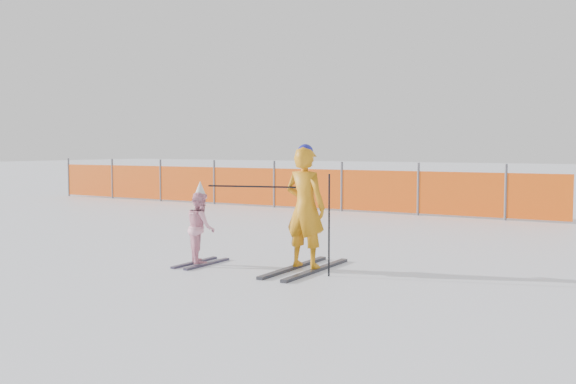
# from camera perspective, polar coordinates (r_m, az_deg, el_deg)

# --- Properties ---
(ground) EXTENTS (120.00, 120.00, 0.00)m
(ground) POSITION_cam_1_polar(r_m,az_deg,el_deg) (8.50, -1.72, -6.95)
(ground) COLOR white
(ground) RESTS_ON ground
(adult) EXTENTS (0.60, 1.69, 1.66)m
(adult) POSITION_cam_1_polar(r_m,az_deg,el_deg) (8.38, 1.54, -1.45)
(adult) COLOR black
(adult) RESTS_ON ground
(child) EXTENTS (0.60, 0.94, 1.15)m
(child) POSITION_cam_1_polar(r_m,az_deg,el_deg) (8.90, -7.78, -3.05)
(child) COLOR black
(child) RESTS_ON ground
(ski_poles) EXTENTS (1.79, 0.32, 1.28)m
(ski_poles) POSITION_cam_1_polar(r_m,az_deg,el_deg) (8.27, 0.14, -1.22)
(ski_poles) COLOR black
(ski_poles) RESTS_ON ground
(safety_fence) EXTENTS (15.41, 0.06, 1.25)m
(safety_fence) POSITION_cam_1_polar(r_m,az_deg,el_deg) (17.36, -2.27, 0.51)
(safety_fence) COLOR #595960
(safety_fence) RESTS_ON ground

